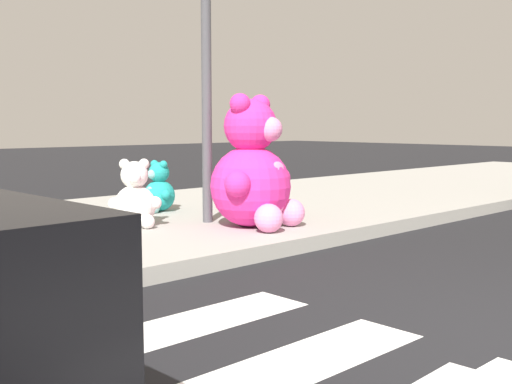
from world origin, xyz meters
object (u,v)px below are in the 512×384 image
Objects in this scene: sign_pole at (206,67)px; plush_white at (135,200)px; plush_tan at (263,193)px; plush_teal at (158,191)px; plush_pink_large at (254,174)px.

sign_pole is 4.44× the size of plush_white.
plush_tan is at bearing -14.15° from plush_white.
sign_pole is 4.75× the size of plush_tan.
sign_pole is 1.63m from plush_white.
plush_teal is 1.37m from plush_tan.
plush_teal is at bearing 85.04° from sign_pole.
sign_pole reaches higher than plush_teal.
plush_tan is (0.61, 0.49, -0.29)m from plush_pink_large.
plush_pink_large is at bearing -75.76° from sign_pole.
plush_white is (-0.85, -0.81, 0.03)m from plush_teal.
plush_white is (-1.52, 0.38, 0.02)m from plush_tan.
plush_teal is 0.94× the size of plush_tan.
sign_pole is 1.81m from plush_teal.
sign_pole is 2.29× the size of plush_pink_large.
plush_white is at bearing -136.50° from plush_teal.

